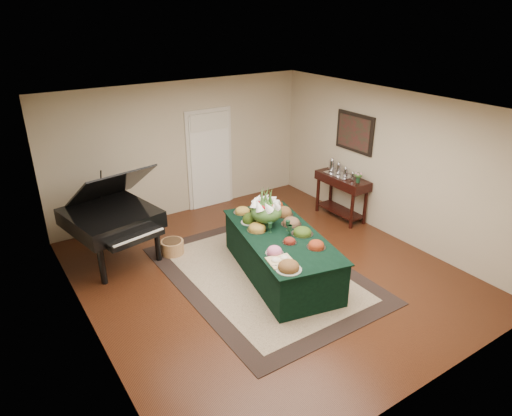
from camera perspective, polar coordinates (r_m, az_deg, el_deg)
ground at (r=7.54m, az=1.27°, el=-8.09°), size 6.00×6.00×0.00m
area_rug at (r=7.50m, az=0.80°, el=-8.23°), size 2.66×3.72×0.01m
kitchen_doorway at (r=9.71m, az=-5.78°, el=5.99°), size 1.05×0.07×2.10m
buffet_table at (r=7.33m, az=3.11°, el=-5.82°), size 1.63×2.60×0.73m
food_platters at (r=7.29m, az=2.60°, el=-2.34°), size 1.41×2.26×0.13m
cutting_board at (r=6.41m, az=3.08°, el=-6.43°), size 0.41×0.41×0.10m
green_goblets at (r=7.14m, az=3.55°, el=-2.56°), size 0.35×0.33×0.18m
floral_centerpiece at (r=7.29m, az=1.29°, el=-0.03°), size 0.53×0.53×0.53m
grand_piano at (r=7.91m, az=-17.58°, el=-1.08°), size 1.59×1.76×1.63m
wicker_basket at (r=8.15m, az=-10.40°, el=-4.86°), size 0.40×0.40×0.25m
mahogany_sideboard at (r=9.33m, az=10.70°, el=2.73°), size 0.45×1.18×0.89m
tea_service at (r=9.27m, az=10.50°, el=4.72°), size 0.34×0.74×0.30m
pink_bouquet at (r=8.94m, az=12.68°, el=3.98°), size 0.17×0.17×0.21m
wall_painting at (r=9.16m, az=12.22°, el=9.21°), size 0.05×0.95×0.75m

